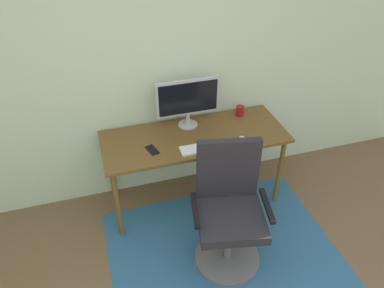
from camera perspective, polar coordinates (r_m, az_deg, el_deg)
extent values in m
cube|color=silver|center=(3.30, -8.08, 11.65)|extent=(6.00, 0.10, 2.60)
cube|color=#2D6088|center=(3.35, 4.74, -16.01)|extent=(1.92, 1.45, 0.01)
cube|color=brown|center=(3.31, 0.40, 1.11)|extent=(1.65, 0.64, 0.03)
cylinder|color=brown|center=(3.25, -11.37, -9.22)|extent=(0.04, 0.04, 0.73)
cylinder|color=brown|center=(3.61, 13.33, -4.15)|extent=(0.04, 0.04, 0.73)
cylinder|color=brown|center=(3.65, -12.45, -3.59)|extent=(0.04, 0.04, 0.73)
cylinder|color=brown|center=(3.97, 9.86, 0.45)|extent=(0.04, 0.04, 0.73)
cylinder|color=#B2B2B7|center=(3.44, -0.63, 3.02)|extent=(0.18, 0.18, 0.01)
cylinder|color=#B2B2B7|center=(3.40, -0.64, 3.91)|extent=(0.04, 0.04, 0.11)
cube|color=#B7B7BC|center=(3.29, -0.67, 7.21)|extent=(0.57, 0.04, 0.33)
cube|color=black|center=(3.27, -0.57, 7.05)|extent=(0.53, 0.00, 0.29)
cube|color=white|center=(3.14, 2.03, -0.54)|extent=(0.43, 0.13, 0.02)
ellipsoid|color=white|center=(3.25, 7.86, 0.72)|extent=(0.06, 0.10, 0.03)
cylinder|color=maroon|center=(3.59, 7.39, 5.08)|extent=(0.08, 0.08, 0.10)
cube|color=black|center=(3.13, -6.15, -0.91)|extent=(0.10, 0.15, 0.01)
cylinder|color=slate|center=(3.28, 5.41, -17.08)|extent=(0.54, 0.54, 0.05)
cylinder|color=slate|center=(3.09, 5.66, -14.44)|extent=(0.06, 0.06, 0.42)
cube|color=#232328|center=(2.91, 5.95, -11.27)|extent=(0.60, 0.60, 0.08)
cube|color=#232328|center=(2.86, 5.55, -3.81)|extent=(0.48, 0.16, 0.53)
cube|color=black|center=(2.79, 0.48, -10.16)|extent=(0.11, 0.36, 0.03)
cube|color=black|center=(2.88, 11.50, -9.26)|extent=(0.11, 0.36, 0.03)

